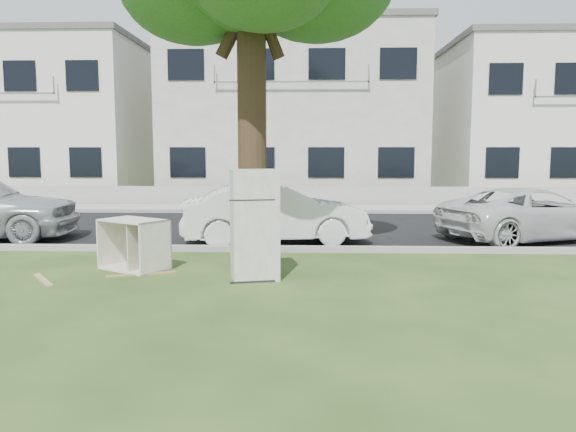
{
  "coord_description": "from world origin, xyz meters",
  "views": [
    {
      "loc": [
        0.64,
        -8.78,
        2.03
      ],
      "look_at": [
        0.32,
        0.6,
        0.95
      ],
      "focal_mm": 35.0,
      "sensor_mm": 36.0,
      "label": 1
    }
  ],
  "objects_px": {
    "fridge": "(254,224)",
    "cabinet": "(134,244)",
    "car_right": "(532,214)",
    "car_center": "(274,213)"
  },
  "relations": [
    {
      "from": "cabinet",
      "to": "fridge",
      "type": "bearing_deg",
      "value": 16.41
    },
    {
      "from": "fridge",
      "to": "car_right",
      "type": "relative_size",
      "value": 0.4
    },
    {
      "from": "fridge",
      "to": "cabinet",
      "type": "xyz_separation_m",
      "value": [
        -2.15,
        0.63,
        -0.44
      ]
    },
    {
      "from": "cabinet",
      "to": "car_right",
      "type": "height_order",
      "value": "car_right"
    },
    {
      "from": "cabinet",
      "to": "car_center",
      "type": "distance_m",
      "value": 3.62
    },
    {
      "from": "cabinet",
      "to": "car_center",
      "type": "xyz_separation_m",
      "value": [
        2.27,
        2.81,
        0.23
      ]
    },
    {
      "from": "car_center",
      "to": "car_right",
      "type": "xyz_separation_m",
      "value": [
        5.87,
        0.66,
        -0.07
      ]
    },
    {
      "from": "fridge",
      "to": "car_right",
      "type": "height_order",
      "value": "fridge"
    },
    {
      "from": "fridge",
      "to": "car_center",
      "type": "distance_m",
      "value": 3.45
    },
    {
      "from": "fridge",
      "to": "car_right",
      "type": "xyz_separation_m",
      "value": [
        5.99,
        4.1,
        -0.27
      ]
    }
  ]
}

